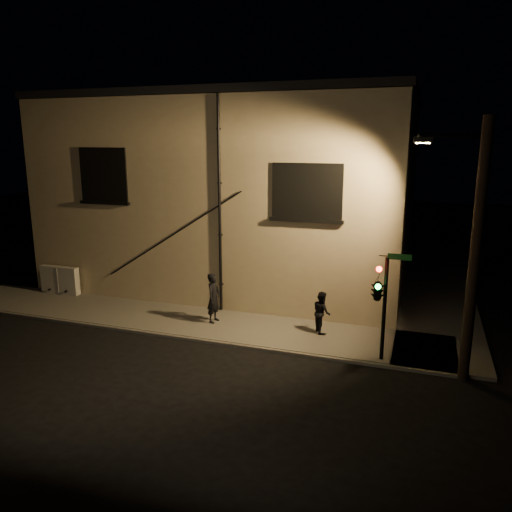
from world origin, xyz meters
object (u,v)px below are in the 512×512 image
at_px(streetlamp_pole, 472,247).
at_px(traffic_signal, 378,289).
at_px(pedestrian_a, 214,298).
at_px(utility_cabinet, 60,280).
at_px(pedestrian_b, 322,312).

bearing_deg(streetlamp_pole, traffic_signal, 175.69).
bearing_deg(traffic_signal, pedestrian_a, 166.69).
distance_m(traffic_signal, streetlamp_pole, 2.91).
height_order(utility_cabinet, streetlamp_pole, streetlamp_pole).
xyz_separation_m(traffic_signal, streetlamp_pole, (2.47, -0.19, 1.53)).
relative_size(pedestrian_a, traffic_signal, 0.55).
xyz_separation_m(utility_cabinet, streetlamp_pole, (16.46, -2.70, 3.20)).
xyz_separation_m(pedestrian_a, streetlamp_pole, (8.54, -1.62, 2.87)).
xyz_separation_m(utility_cabinet, pedestrian_a, (7.92, -1.08, 0.32)).
distance_m(utility_cabinet, pedestrian_b, 11.98).
bearing_deg(pedestrian_a, pedestrian_b, -80.95).
height_order(utility_cabinet, traffic_signal, traffic_signal).
bearing_deg(pedestrian_b, streetlamp_pole, -142.43).
bearing_deg(pedestrian_a, utility_cabinet, 87.30).
bearing_deg(pedestrian_b, traffic_signal, -159.67).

